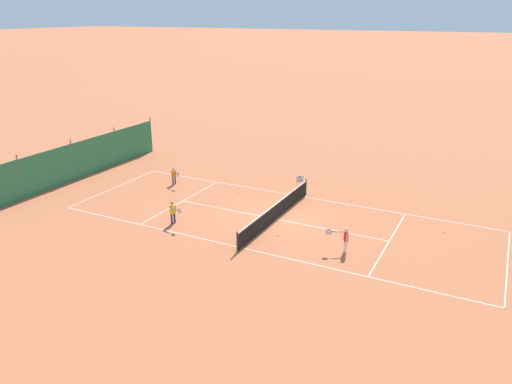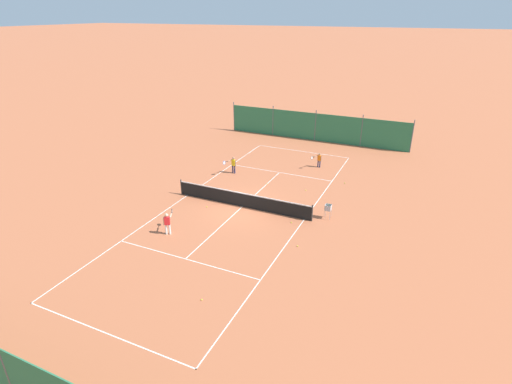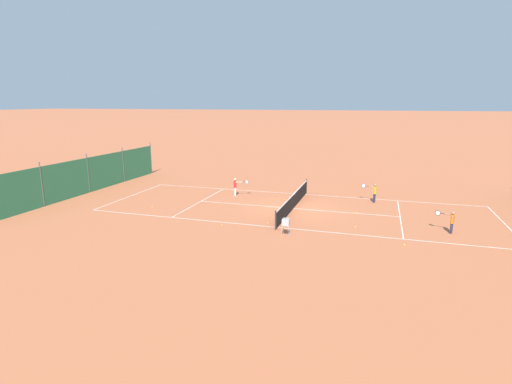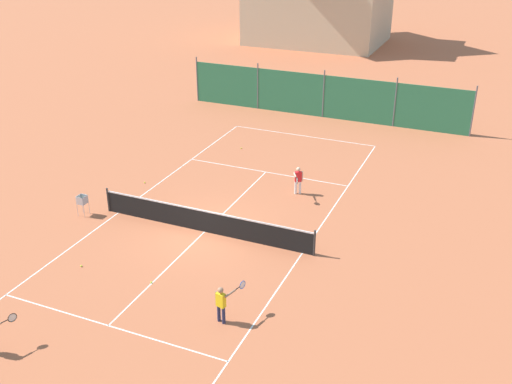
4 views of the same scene
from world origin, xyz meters
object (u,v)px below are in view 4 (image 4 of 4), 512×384
(player_near_baseline, at_px, (222,302))
(tennis_ball_alley_left, at_px, (139,207))
(tennis_ball_far_corner, at_px, (261,229))
(tennis_ball_service_box, at_px, (241,148))
(player_near_service, at_px, (298,179))
(tennis_ball_near_corner, at_px, (151,282))
(tennis_net, at_px, (204,221))
(tennis_ball_alley_right, at_px, (145,182))
(tennis_ball_by_net_left, at_px, (81,266))
(ball_hopper, at_px, (82,201))

(player_near_baseline, height_order, tennis_ball_alley_left, player_near_baseline)
(player_near_baseline, bearing_deg, tennis_ball_far_corner, 101.25)
(tennis_ball_service_box, bearing_deg, player_near_service, -41.10)
(tennis_ball_far_corner, distance_m, tennis_ball_service_box, 8.86)
(tennis_ball_near_corner, bearing_deg, tennis_ball_far_corner, 67.79)
(tennis_net, height_order, tennis_ball_far_corner, tennis_net)
(player_near_service, distance_m, player_near_baseline, 9.56)
(player_near_service, distance_m, tennis_ball_far_corner, 3.76)
(tennis_ball_alley_left, bearing_deg, player_near_baseline, -39.55)
(tennis_ball_alley_right, xyz_separation_m, tennis_ball_by_net_left, (1.83, -7.00, 0.00))
(tennis_net, bearing_deg, tennis_ball_service_box, 105.27)
(tennis_ball_service_box, bearing_deg, ball_hopper, -107.13)
(tennis_ball_near_corner, bearing_deg, tennis_ball_alley_left, 127.35)
(player_near_baseline, relative_size, tennis_ball_by_net_left, 19.48)
(player_near_baseline, relative_size, tennis_ball_alley_left, 19.48)
(ball_hopper, bearing_deg, tennis_ball_near_corner, -31.04)
(tennis_ball_service_box, height_order, tennis_ball_alley_left, same)
(tennis_ball_alley_left, distance_m, tennis_ball_near_corner, 5.80)
(player_near_baseline, bearing_deg, tennis_net, 123.17)
(tennis_ball_by_net_left, bearing_deg, tennis_ball_near_corner, 2.12)
(tennis_net, distance_m, tennis_ball_service_box, 9.06)
(tennis_ball_far_corner, distance_m, tennis_ball_alley_left, 5.54)
(tennis_ball_far_corner, height_order, tennis_ball_alley_left, same)
(tennis_ball_service_box, height_order, tennis_ball_by_net_left, same)
(tennis_ball_alley_right, xyz_separation_m, tennis_ball_service_box, (2.33, 5.75, 0.00))
(tennis_net, relative_size, tennis_ball_near_corner, 139.09)
(player_near_baseline, height_order, tennis_ball_near_corner, player_near_baseline)
(tennis_ball_service_box, bearing_deg, tennis_ball_near_corner, -79.41)
(tennis_net, bearing_deg, ball_hopper, -172.15)
(player_near_baseline, xyz_separation_m, tennis_ball_service_box, (-5.53, 13.55, -0.72))
(player_near_baseline, xyz_separation_m, tennis_ball_alley_right, (-7.86, 7.80, -0.72))
(tennis_ball_alley_left, height_order, tennis_ball_near_corner, same)
(tennis_ball_near_corner, relative_size, tennis_ball_by_net_left, 1.00)
(player_near_baseline, distance_m, tennis_ball_far_corner, 6.00)
(tennis_ball_alley_right, height_order, tennis_ball_near_corner, same)
(player_near_service, height_order, tennis_ball_alley_left, player_near_service)
(tennis_net, bearing_deg, player_near_service, 64.55)
(tennis_net, relative_size, tennis_ball_alley_left, 139.09)
(tennis_ball_far_corner, xyz_separation_m, tennis_ball_alley_right, (-6.70, 1.97, 0.00))
(tennis_net, bearing_deg, tennis_ball_alley_left, 168.70)
(tennis_ball_alley_left, xyz_separation_m, ball_hopper, (-1.76, -1.44, 0.62))
(tennis_net, distance_m, tennis_ball_alley_right, 5.60)
(tennis_ball_far_corner, bearing_deg, player_near_baseline, -78.75)
(tennis_ball_by_net_left, height_order, ball_hopper, ball_hopper)
(tennis_ball_far_corner, relative_size, tennis_ball_near_corner, 1.00)
(tennis_net, bearing_deg, tennis_ball_by_net_left, -125.70)
(tennis_ball_near_corner, bearing_deg, ball_hopper, 148.96)
(player_near_service, xyz_separation_m, tennis_ball_alley_left, (-5.78, -3.99, -0.72))
(tennis_net, xyz_separation_m, tennis_ball_by_net_left, (-2.88, -4.01, -0.47))
(tennis_ball_by_net_left, distance_m, ball_hopper, 4.12)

